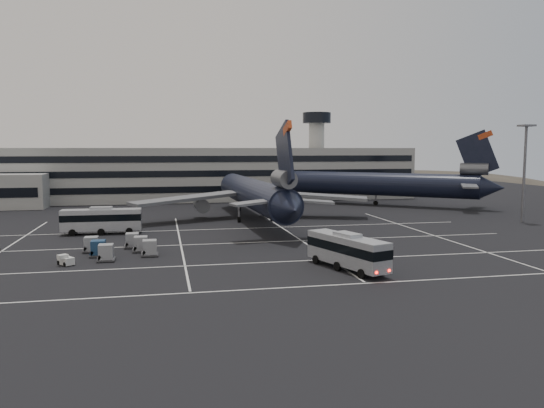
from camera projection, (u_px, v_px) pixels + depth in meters
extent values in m
plane|color=black|center=(226.00, 249.00, 73.71)|extent=(260.00, 260.00, 0.00)
cube|color=silver|center=(252.00, 290.00, 52.28)|extent=(90.00, 0.25, 0.01)
cube|color=silver|center=(235.00, 264.00, 63.97)|extent=(90.00, 0.25, 0.01)
cube|color=silver|center=(222.00, 244.00, 77.60)|extent=(90.00, 0.25, 0.01)
cube|color=silver|center=(213.00, 229.00, 91.23)|extent=(90.00, 0.25, 0.01)
cube|color=silver|center=(5.00, 249.00, 73.47)|extent=(0.25, 55.00, 0.01)
cube|color=silver|center=(180.00, 243.00, 78.33)|extent=(0.25, 55.00, 0.01)
cube|color=silver|center=(298.00, 238.00, 81.98)|extent=(0.25, 55.00, 0.01)
cube|color=silver|center=(429.00, 234.00, 86.43)|extent=(0.25, 55.00, 0.01)
cube|color=gray|center=(194.00, 174.00, 143.08)|extent=(120.00, 18.00, 14.00)
cube|color=black|center=(196.00, 189.00, 134.63)|extent=(118.00, 0.20, 1.60)
cube|color=black|center=(196.00, 174.00, 134.22)|extent=(118.00, 0.20, 1.60)
cube|color=black|center=(196.00, 159.00, 133.83)|extent=(118.00, 0.20, 1.60)
cylinder|color=gray|center=(316.00, 159.00, 151.69)|extent=(4.40, 4.40, 22.00)
cylinder|color=black|center=(317.00, 118.00, 150.49)|extent=(8.00, 8.00, 3.00)
ellipsoid|color=#38332B|center=(41.00, 205.00, 228.19)|extent=(196.00, 140.00, 32.00)
ellipsoid|color=#38332B|center=(247.00, 207.00, 246.72)|extent=(252.00, 180.00, 44.00)
ellipsoid|color=#38332B|center=(406.00, 195.00, 262.44)|extent=(168.00, 120.00, 24.00)
cylinder|color=slate|center=(524.00, 175.00, 99.11)|extent=(0.50, 0.50, 18.00)
cube|color=slate|center=(527.00, 126.00, 98.16)|extent=(2.40, 2.40, 0.35)
cylinder|color=black|center=(253.00, 194.00, 102.05)|extent=(7.32, 48.17, 5.60)
cone|color=black|center=(231.00, 185.00, 127.35)|extent=(5.76, 4.70, 5.60)
cone|color=black|center=(291.00, 209.00, 76.45)|extent=(5.22, 5.18, 5.04)
cube|color=black|center=(285.00, 157.00, 79.06)|extent=(0.84, 9.48, 10.97)
cube|color=#AF3B17|center=(287.00, 128.00, 77.17)|extent=(0.67, 3.25, 2.24)
cylinder|color=#595B60|center=(284.00, 179.00, 79.89)|extent=(2.91, 6.09, 2.70)
cube|color=slate|center=(256.00, 202.00, 79.74)|extent=(8.06, 4.93, 0.87)
cube|color=slate|center=(309.00, 201.00, 81.73)|extent=(7.95, 4.45, 0.87)
cube|color=slate|center=(187.00, 198.00, 101.10)|extent=(22.33, 13.99, 1.75)
cylinder|color=#595B60|center=(201.00, 205.00, 104.88)|extent=(2.90, 5.59, 2.70)
cube|color=slate|center=(312.00, 196.00, 107.03)|extent=(22.56, 12.68, 1.75)
cylinder|color=#595B60|center=(293.00, 203.00, 109.39)|extent=(2.90, 5.59, 2.70)
cylinder|color=slate|center=(239.00, 201.00, 117.20)|extent=(0.44, 0.44, 3.00)
cylinder|color=black|center=(239.00, 209.00, 117.37)|extent=(0.54, 1.12, 1.10)
cylinder|color=slate|center=(239.00, 211.00, 99.67)|extent=(0.44, 0.44, 3.00)
cylinder|color=black|center=(239.00, 219.00, 99.84)|extent=(0.54, 1.12, 1.10)
cylinder|color=slate|center=(272.00, 210.00, 101.19)|extent=(0.44, 0.44, 3.00)
cylinder|color=black|center=(272.00, 218.00, 101.36)|extent=(0.54, 1.12, 1.10)
cylinder|color=black|center=(376.00, 184.00, 129.66)|extent=(40.98, 34.36, 5.60)
cone|color=black|center=(280.00, 181.00, 141.46)|extent=(7.01, 7.18, 5.60)
cone|color=black|center=(493.00, 188.00, 117.73)|extent=(7.05, 7.06, 5.04)
cube|color=black|center=(477.00, 154.00, 118.53)|extent=(7.71, 6.31, 10.97)
cube|color=#AF3B17|center=(485.00, 135.00, 117.42)|extent=(2.87, 2.45, 2.24)
cylinder|color=#595B60|center=(474.00, 169.00, 119.10)|extent=(6.37, 5.86, 2.70)
cube|color=slate|center=(469.00, 185.00, 115.97)|extent=(6.23, 8.14, 0.87)
cube|color=slate|center=(474.00, 183.00, 123.42)|extent=(7.83, 7.23, 0.87)
cylinder|color=slate|center=(376.00, 196.00, 129.97)|extent=(0.44, 0.44, 3.00)
cylinder|color=black|center=(376.00, 203.00, 130.15)|extent=(1.17, 1.08, 1.10)
cube|color=#97999F|center=(347.00, 250.00, 60.72)|extent=(6.45, 12.32, 3.29)
cube|color=black|center=(347.00, 247.00, 60.68)|extent=(6.52, 12.39, 1.04)
cube|color=#97999F|center=(347.00, 234.00, 60.53)|extent=(2.71, 3.68, 0.38)
cylinder|color=black|center=(361.00, 274.00, 56.59)|extent=(0.67, 1.11, 1.05)
cylinder|color=black|center=(381.00, 271.00, 57.97)|extent=(0.67, 1.11, 1.05)
cylinder|color=black|center=(337.00, 266.00, 60.22)|extent=(0.67, 1.11, 1.05)
cylinder|color=black|center=(356.00, 264.00, 61.59)|extent=(0.67, 1.11, 1.05)
cylinder|color=black|center=(316.00, 260.00, 63.84)|extent=(0.67, 1.11, 1.05)
cylinder|color=black|center=(334.00, 257.00, 65.22)|extent=(0.67, 1.11, 1.05)
cube|color=#FF0C05|center=(377.00, 273.00, 55.22)|extent=(0.29, 0.17, 0.24)
cube|color=#FF0C05|center=(389.00, 271.00, 56.10)|extent=(0.29, 0.17, 0.24)
cube|color=#97999F|center=(102.00, 220.00, 86.13)|extent=(12.58, 3.02, 3.42)
cube|color=black|center=(102.00, 217.00, 86.09)|extent=(12.64, 3.08, 1.08)
cube|color=#97999F|center=(101.00, 208.00, 85.93)|extent=(3.45, 1.87, 0.40)
cylinder|color=black|center=(129.00, 231.00, 85.76)|extent=(1.10, 0.38, 1.09)
cylinder|color=black|center=(130.00, 228.00, 88.54)|extent=(1.10, 0.38, 1.09)
cylinder|color=black|center=(101.00, 232.00, 84.93)|extent=(1.10, 0.38, 1.09)
cylinder|color=black|center=(103.00, 229.00, 87.71)|extent=(1.10, 0.38, 1.09)
cylinder|color=black|center=(72.00, 233.00, 84.10)|extent=(1.10, 0.38, 1.09)
cylinder|color=black|center=(75.00, 230.00, 86.88)|extent=(1.10, 0.38, 1.09)
cube|color=silver|center=(66.00, 261.00, 63.24)|extent=(2.19, 2.41, 0.87)
cube|color=silver|center=(68.00, 256.00, 62.86)|extent=(1.37, 1.33, 0.48)
cylinder|color=black|center=(65.00, 264.00, 62.36)|extent=(0.49, 0.56, 0.54)
cylinder|color=black|center=(74.00, 263.00, 63.14)|extent=(0.49, 0.56, 0.54)
cylinder|color=black|center=(59.00, 263.00, 63.39)|extent=(0.49, 0.56, 0.54)
cylinder|color=black|center=(67.00, 261.00, 64.18)|extent=(0.49, 0.56, 0.54)
cube|color=#2D2D30|center=(106.00, 260.00, 65.59)|extent=(2.90, 3.09, 0.20)
cylinder|color=black|center=(106.00, 260.00, 65.59)|extent=(0.11, 0.23, 0.23)
cube|color=#95989D|center=(106.00, 252.00, 65.48)|extent=(2.27, 2.27, 1.80)
cube|color=#2D2D30|center=(150.00, 255.00, 68.67)|extent=(2.90, 3.09, 0.20)
cylinder|color=black|center=(150.00, 255.00, 68.68)|extent=(0.11, 0.23, 0.23)
cube|color=#95989D|center=(150.00, 247.00, 68.57)|extent=(2.27, 2.27, 1.80)
cube|color=#2D2D30|center=(99.00, 255.00, 68.39)|extent=(2.90, 3.09, 0.20)
cylinder|color=black|center=(99.00, 255.00, 68.39)|extent=(0.11, 0.23, 0.23)
cube|color=navy|center=(98.00, 247.00, 68.28)|extent=(2.27, 2.27, 1.80)
cube|color=#2D2D30|center=(141.00, 250.00, 71.47)|extent=(2.90, 3.09, 0.20)
cylinder|color=black|center=(141.00, 251.00, 71.48)|extent=(0.11, 0.23, 0.23)
cube|color=#95989D|center=(141.00, 243.00, 71.37)|extent=(2.27, 2.27, 1.80)
cube|color=#2D2D30|center=(92.00, 251.00, 71.19)|extent=(2.90, 3.09, 0.20)
cylinder|color=black|center=(92.00, 251.00, 71.20)|extent=(0.11, 0.23, 0.23)
cube|color=#95989D|center=(91.00, 243.00, 71.08)|extent=(2.27, 2.27, 1.80)
cube|color=#2D2D30|center=(133.00, 247.00, 74.27)|extent=(2.90, 3.09, 0.20)
cylinder|color=black|center=(133.00, 247.00, 74.28)|extent=(0.11, 0.23, 0.23)
cube|color=#95989D|center=(132.00, 239.00, 74.17)|extent=(2.27, 2.27, 1.80)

